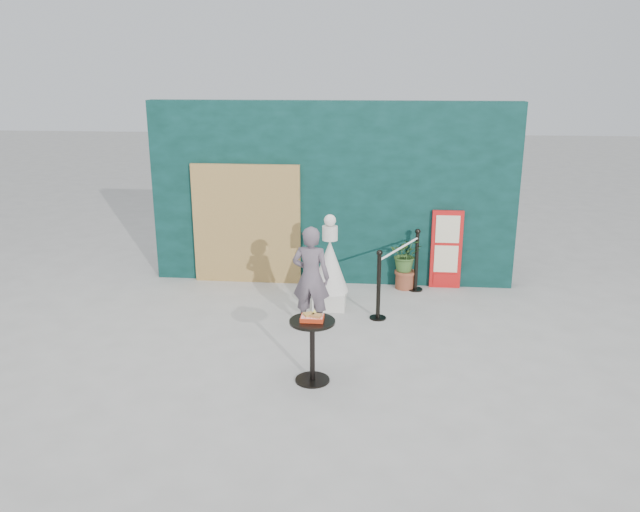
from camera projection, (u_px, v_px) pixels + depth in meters
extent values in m
plane|color=#ADAAA5|center=(311.00, 361.00, 7.71)|extent=(60.00, 60.00, 0.00)
cube|color=black|center=(332.00, 194.00, 10.29)|extent=(6.00, 0.30, 3.00)
cube|color=tan|center=(247.00, 224.00, 10.36)|extent=(1.80, 0.08, 2.00)
imported|color=#61535F|center=(311.00, 277.00, 8.56)|extent=(0.57, 0.41, 1.44)
cube|color=red|center=(446.00, 249.00, 10.17)|extent=(0.50, 0.06, 1.30)
cube|color=beige|center=(448.00, 229.00, 10.04)|extent=(0.38, 0.02, 0.45)
cube|color=beige|center=(446.00, 259.00, 10.18)|extent=(0.38, 0.02, 0.45)
cube|color=red|center=(445.00, 279.00, 10.28)|extent=(0.38, 0.02, 0.18)
cube|color=silver|center=(330.00, 299.00, 9.44)|extent=(0.48, 0.48, 0.26)
cone|color=silver|center=(330.00, 266.00, 9.29)|extent=(0.56, 0.56, 0.79)
cylinder|color=silver|center=(330.00, 233.00, 9.15)|extent=(0.23, 0.23, 0.21)
sphere|color=white|center=(330.00, 220.00, 9.09)|extent=(0.18, 0.18, 0.18)
cylinder|color=black|center=(312.00, 380.00, 7.21)|extent=(0.40, 0.40, 0.02)
cylinder|color=black|center=(312.00, 352.00, 7.11)|extent=(0.06, 0.06, 0.72)
cylinder|color=black|center=(312.00, 322.00, 7.00)|extent=(0.52, 0.52, 0.03)
cube|color=red|center=(312.00, 318.00, 6.99)|extent=(0.26, 0.19, 0.05)
cube|color=red|center=(312.00, 316.00, 6.98)|extent=(0.24, 0.17, 0.00)
cube|color=#DDA451|center=(309.00, 314.00, 6.99)|extent=(0.15, 0.14, 0.02)
cube|color=#C48B47|center=(316.00, 316.00, 6.95)|extent=(0.13, 0.13, 0.02)
cone|color=yellow|center=(314.00, 312.00, 7.02)|extent=(0.06, 0.06, 0.06)
cylinder|color=brown|center=(405.00, 281.00, 10.27)|extent=(0.31, 0.31, 0.26)
cylinder|color=#955931|center=(405.00, 272.00, 10.23)|extent=(0.34, 0.34, 0.04)
imported|color=#3B6129|center=(406.00, 254.00, 10.14)|extent=(0.51, 0.44, 0.56)
cylinder|color=black|center=(378.00, 318.00, 9.03)|extent=(0.24, 0.24, 0.02)
cylinder|color=black|center=(379.00, 287.00, 8.90)|extent=(0.06, 0.06, 0.96)
sphere|color=black|center=(380.00, 253.00, 8.76)|extent=(0.09, 0.09, 0.09)
cylinder|color=black|center=(415.00, 289.00, 10.22)|extent=(0.24, 0.24, 0.02)
cylinder|color=black|center=(416.00, 262.00, 10.08)|extent=(0.06, 0.06, 0.96)
sphere|color=black|center=(418.00, 231.00, 9.94)|extent=(0.09, 0.09, 0.09)
cylinder|color=white|center=(400.00, 248.00, 9.38)|extent=(0.63, 1.31, 0.03)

